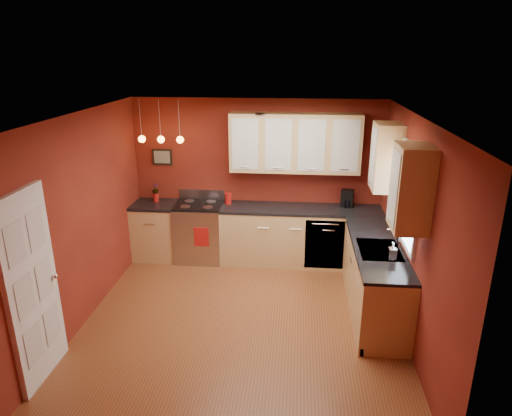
# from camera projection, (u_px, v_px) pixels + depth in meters

# --- Properties ---
(floor) EXTENTS (4.20, 4.20, 0.00)m
(floor) POSITION_uv_depth(u_px,v_px,m) (242.00, 321.00, 5.87)
(floor) COLOR brown
(floor) RESTS_ON ground
(ceiling) EXTENTS (4.00, 4.20, 0.02)m
(ceiling) POSITION_uv_depth(u_px,v_px,m) (240.00, 117.00, 5.02)
(ceiling) COLOR beige
(ceiling) RESTS_ON wall_back
(wall_back) EXTENTS (4.00, 0.02, 2.60)m
(wall_back) POSITION_uv_depth(u_px,v_px,m) (257.00, 180.00, 7.42)
(wall_back) COLOR maroon
(wall_back) RESTS_ON floor
(wall_front) EXTENTS (4.00, 0.02, 2.60)m
(wall_front) POSITION_uv_depth(u_px,v_px,m) (207.00, 327.00, 3.47)
(wall_front) COLOR maroon
(wall_front) RESTS_ON floor
(wall_left) EXTENTS (0.02, 4.20, 2.60)m
(wall_left) POSITION_uv_depth(u_px,v_px,m) (80.00, 221.00, 5.62)
(wall_left) COLOR maroon
(wall_left) RESTS_ON floor
(wall_right) EXTENTS (0.02, 4.20, 2.60)m
(wall_right) POSITION_uv_depth(u_px,v_px,m) (413.00, 233.00, 5.27)
(wall_right) COLOR maroon
(wall_right) RESTS_ON floor
(base_cabinets_back_left) EXTENTS (0.70, 0.60, 0.90)m
(base_cabinets_back_left) POSITION_uv_depth(u_px,v_px,m) (156.00, 231.00, 7.56)
(base_cabinets_back_left) COLOR tan
(base_cabinets_back_left) RESTS_ON floor
(base_cabinets_back_right) EXTENTS (2.54, 0.60, 0.90)m
(base_cabinets_back_right) POSITION_uv_depth(u_px,v_px,m) (300.00, 237.00, 7.35)
(base_cabinets_back_right) COLOR tan
(base_cabinets_back_right) RESTS_ON floor
(base_cabinets_right) EXTENTS (0.60, 2.10, 0.90)m
(base_cabinets_right) POSITION_uv_depth(u_px,v_px,m) (374.00, 279.00, 6.00)
(base_cabinets_right) COLOR tan
(base_cabinets_right) RESTS_ON floor
(counter_back_left) EXTENTS (0.70, 0.62, 0.04)m
(counter_back_left) POSITION_uv_depth(u_px,v_px,m) (154.00, 205.00, 7.41)
(counter_back_left) COLOR black
(counter_back_left) RESTS_ON base_cabinets_back_left
(counter_back_right) EXTENTS (2.54, 0.62, 0.04)m
(counter_back_right) POSITION_uv_depth(u_px,v_px,m) (301.00, 209.00, 7.20)
(counter_back_right) COLOR black
(counter_back_right) RESTS_ON base_cabinets_back_right
(counter_right) EXTENTS (0.62, 2.10, 0.04)m
(counter_right) POSITION_uv_depth(u_px,v_px,m) (377.00, 246.00, 5.84)
(counter_right) COLOR black
(counter_right) RESTS_ON base_cabinets_right
(gas_range) EXTENTS (0.76, 0.64, 1.11)m
(gas_range) POSITION_uv_depth(u_px,v_px,m) (200.00, 231.00, 7.49)
(gas_range) COLOR #AEAEB3
(gas_range) RESTS_ON floor
(dishwasher_front) EXTENTS (0.60, 0.02, 0.80)m
(dishwasher_front) POSITION_uv_depth(u_px,v_px,m) (324.00, 245.00, 7.05)
(dishwasher_front) COLOR #AEAEB3
(dishwasher_front) RESTS_ON base_cabinets_back_right
(sink) EXTENTS (0.50, 0.70, 0.33)m
(sink) POSITION_uv_depth(u_px,v_px,m) (379.00, 251.00, 5.70)
(sink) COLOR #98989D
(sink) RESTS_ON counter_right
(window) EXTENTS (0.06, 1.02, 1.22)m
(window) POSITION_uv_depth(u_px,v_px,m) (408.00, 193.00, 5.43)
(window) COLOR white
(window) RESTS_ON wall_right
(door_left_wall) EXTENTS (0.12, 0.82, 2.05)m
(door_left_wall) POSITION_uv_depth(u_px,v_px,m) (32.00, 289.00, 4.58)
(door_left_wall) COLOR white
(door_left_wall) RESTS_ON floor
(upper_cabinets_back) EXTENTS (2.00, 0.35, 0.90)m
(upper_cabinets_back) POSITION_uv_depth(u_px,v_px,m) (295.00, 143.00, 6.99)
(upper_cabinets_back) COLOR tan
(upper_cabinets_back) RESTS_ON wall_back
(upper_cabinets_right) EXTENTS (0.35, 1.95, 0.90)m
(upper_cabinets_right) POSITION_uv_depth(u_px,v_px,m) (397.00, 171.00, 5.38)
(upper_cabinets_right) COLOR tan
(upper_cabinets_right) RESTS_ON wall_right
(wall_picture) EXTENTS (0.32, 0.03, 0.26)m
(wall_picture) POSITION_uv_depth(u_px,v_px,m) (162.00, 157.00, 7.42)
(wall_picture) COLOR black
(wall_picture) RESTS_ON wall_back
(pendant_lights) EXTENTS (0.71, 0.11, 0.66)m
(pendant_lights) POSITION_uv_depth(u_px,v_px,m) (161.00, 139.00, 6.98)
(pendant_lights) COLOR #98989D
(pendant_lights) RESTS_ON ceiling
(red_canister) EXTENTS (0.12, 0.12, 0.18)m
(red_canister) POSITION_uv_depth(u_px,v_px,m) (228.00, 199.00, 7.35)
(red_canister) COLOR #AD1512
(red_canister) RESTS_ON counter_back_right
(red_vase) EXTENTS (0.09, 0.09, 0.14)m
(red_vase) POSITION_uv_depth(u_px,v_px,m) (156.00, 197.00, 7.47)
(red_vase) COLOR #AD1512
(red_vase) RESTS_ON counter_back_left
(flowers) EXTENTS (0.13, 0.13, 0.18)m
(flowers) POSITION_uv_depth(u_px,v_px,m) (155.00, 189.00, 7.42)
(flowers) COLOR #AD1512
(flowers) RESTS_ON red_vase
(coffee_maker) EXTENTS (0.22, 0.22, 0.27)m
(coffee_maker) POSITION_uv_depth(u_px,v_px,m) (347.00, 199.00, 7.22)
(coffee_maker) COLOR black
(coffee_maker) RESTS_ON counter_back_right
(soap_pump) EXTENTS (0.10, 0.10, 0.21)m
(soap_pump) POSITION_uv_depth(u_px,v_px,m) (392.00, 251.00, 5.39)
(soap_pump) COLOR white
(soap_pump) RESTS_ON counter_right
(dish_towel) EXTENTS (0.23, 0.02, 0.31)m
(dish_towel) POSITION_uv_depth(u_px,v_px,m) (201.00, 237.00, 7.15)
(dish_towel) COLOR #AD1512
(dish_towel) RESTS_ON gas_range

